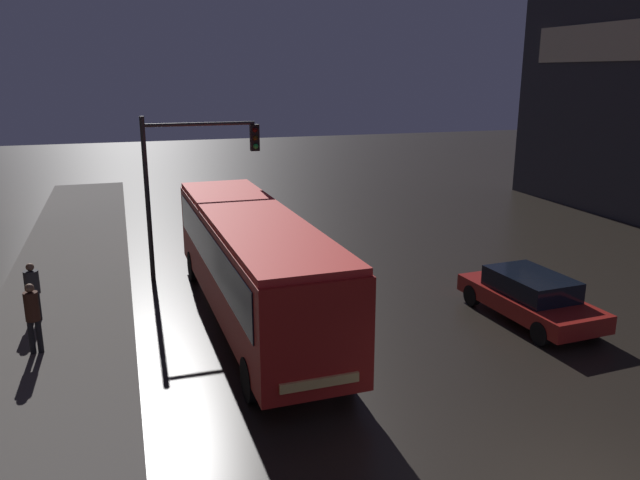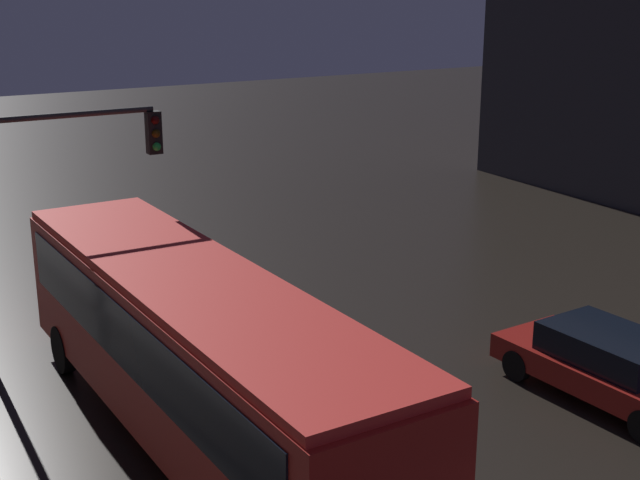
% 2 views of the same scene
% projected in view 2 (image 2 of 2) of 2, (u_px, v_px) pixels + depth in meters
% --- Properties ---
extents(bus_near, '(2.71, 11.55, 3.17)m').
position_uv_depth(bus_near, '(195.00, 343.00, 15.01)').
color(bus_near, '#AD1E19').
rests_on(bus_near, ground).
extents(car_taxi, '(2.16, 4.60, 1.37)m').
position_uv_depth(car_taxi, '(609.00, 364.00, 17.16)').
color(car_taxi, maroon).
rests_on(car_taxi, ground).
extents(traffic_light_main, '(3.92, 0.35, 5.54)m').
position_uv_depth(traffic_light_main, '(50.00, 187.00, 17.91)').
color(traffic_light_main, '#2D2D2D').
rests_on(traffic_light_main, ground).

